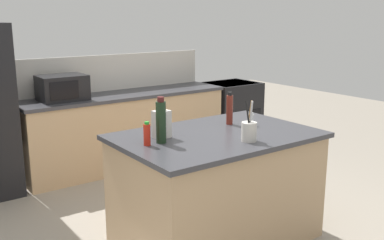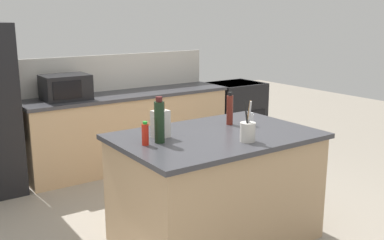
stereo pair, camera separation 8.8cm
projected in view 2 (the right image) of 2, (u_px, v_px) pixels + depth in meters
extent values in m
plane|color=gray|center=(215.00, 238.00, 3.91)|extent=(14.00, 14.00, 0.00)
cube|color=tan|center=(129.00, 131.00, 5.74)|extent=(2.61, 0.62, 0.90)
cube|color=#38383D|center=(128.00, 95.00, 5.63)|extent=(2.65, 0.66, 0.04)
cube|color=beige|center=(117.00, 72.00, 5.83)|extent=(2.61, 0.03, 0.46)
cube|color=tan|center=(215.00, 190.00, 3.81)|extent=(1.58, 1.04, 0.90)
cube|color=#38383D|center=(216.00, 136.00, 3.70)|extent=(1.64, 1.10, 0.04)
cube|color=black|center=(235.00, 113.00, 6.70)|extent=(0.76, 0.64, 0.92)
cube|color=black|center=(249.00, 125.00, 6.47)|extent=(0.61, 0.01, 0.41)
cube|color=black|center=(235.00, 84.00, 6.60)|extent=(0.68, 0.58, 0.02)
cube|color=black|center=(66.00, 87.00, 5.16)|extent=(0.52, 0.38, 0.29)
cube|color=black|center=(67.00, 90.00, 4.98)|extent=(0.33, 0.01, 0.20)
cube|color=beige|center=(160.00, 124.00, 3.57)|extent=(0.14, 0.11, 0.22)
cylinder|color=black|center=(157.00, 107.00, 3.51)|extent=(0.02, 0.02, 0.07)
cylinder|color=black|center=(160.00, 106.00, 3.53)|extent=(0.02, 0.02, 0.07)
cylinder|color=brown|center=(164.00, 106.00, 3.55)|extent=(0.02, 0.02, 0.07)
cylinder|color=beige|center=(248.00, 132.00, 3.46)|extent=(0.12, 0.12, 0.15)
cylinder|color=olive|center=(249.00, 112.00, 3.44)|extent=(0.01, 0.05, 0.18)
cylinder|color=black|center=(246.00, 113.00, 3.42)|extent=(0.01, 0.05, 0.18)
cylinder|color=#B2B2B7|center=(250.00, 113.00, 3.41)|extent=(0.01, 0.03, 0.18)
cylinder|color=maroon|center=(230.00, 110.00, 3.99)|extent=(0.06, 0.06, 0.26)
cylinder|color=black|center=(230.00, 94.00, 3.95)|extent=(0.04, 0.04, 0.03)
cylinder|color=red|center=(145.00, 135.00, 3.36)|extent=(0.05, 0.05, 0.16)
cylinder|color=green|center=(145.00, 123.00, 3.34)|extent=(0.03, 0.03, 0.02)
cylinder|color=black|center=(159.00, 122.00, 3.41)|extent=(0.08, 0.08, 0.32)
cylinder|color=#4C1919|center=(159.00, 99.00, 3.37)|extent=(0.05, 0.05, 0.04)
cylinder|color=silver|center=(251.00, 120.00, 3.96)|extent=(0.05, 0.05, 0.10)
cylinder|color=#B2B2B7|center=(251.00, 114.00, 3.95)|extent=(0.03, 0.03, 0.02)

